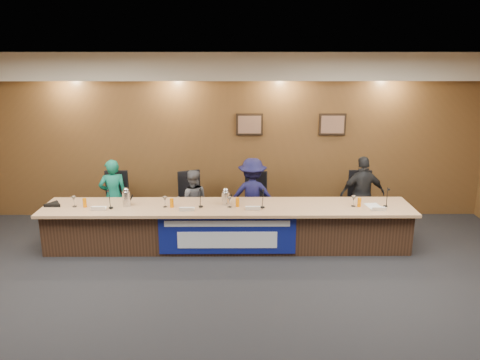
% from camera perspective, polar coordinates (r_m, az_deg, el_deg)
% --- Properties ---
extents(floor, '(10.00, 10.00, 0.00)m').
position_cam_1_polar(floor, '(5.95, -1.94, -17.46)').
color(floor, black).
rests_on(floor, ground).
extents(ceiling, '(10.00, 8.00, 0.04)m').
position_cam_1_polar(ceiling, '(4.98, -2.29, 15.05)').
color(ceiling, silver).
rests_on(ceiling, wall_back).
extents(wall_back, '(10.00, 0.04, 3.20)m').
position_cam_1_polar(wall_back, '(9.13, -1.37, 5.26)').
color(wall_back, brown).
rests_on(wall_back, floor).
extents(soffit, '(10.00, 0.50, 0.50)m').
position_cam_1_polar(soffit, '(8.74, -1.45, 13.70)').
color(soffit, beige).
rests_on(soffit, wall_back).
extents(dais_body, '(6.00, 0.80, 0.70)m').
position_cam_1_polar(dais_body, '(7.93, -1.50, -5.78)').
color(dais_body, '#3A2417').
rests_on(dais_body, floor).
extents(dais_top, '(6.10, 0.95, 0.05)m').
position_cam_1_polar(dais_top, '(7.76, -1.53, -3.34)').
color(dais_top, tan).
rests_on(dais_top, dais_body).
extents(banner, '(2.20, 0.02, 0.65)m').
position_cam_1_polar(banner, '(7.54, -1.56, -6.73)').
color(banner, navy).
rests_on(banner, dais_body).
extents(banner_text_upper, '(2.00, 0.01, 0.10)m').
position_cam_1_polar(banner_text_upper, '(7.45, -1.58, -5.34)').
color(banner_text_upper, silver).
rests_on(banner_text_upper, banner).
extents(banner_text_lower, '(1.60, 0.01, 0.28)m').
position_cam_1_polar(banner_text_lower, '(7.56, -1.56, -7.32)').
color(banner_text_lower, silver).
rests_on(banner_text_lower, banner).
extents(wall_photo_left, '(0.52, 0.04, 0.42)m').
position_cam_1_polar(wall_photo_left, '(9.06, 1.17, 6.78)').
color(wall_photo_left, black).
rests_on(wall_photo_left, wall_back).
extents(wall_photo_right, '(0.52, 0.04, 0.42)m').
position_cam_1_polar(wall_photo_right, '(9.24, 11.20, 6.67)').
color(wall_photo_right, black).
rests_on(wall_photo_right, wall_back).
extents(panelist_a, '(0.57, 0.46, 1.36)m').
position_cam_1_polar(panelist_a, '(8.78, -15.17, -1.90)').
color(panelist_a, '#0E624D').
rests_on(panelist_a, floor).
extents(panelist_b, '(0.59, 0.47, 1.17)m').
position_cam_1_polar(panelist_b, '(8.56, -5.80, -2.57)').
color(panelist_b, '#525257').
rests_on(panelist_b, floor).
extents(panelist_c, '(0.91, 0.55, 1.38)m').
position_cam_1_polar(panelist_c, '(8.49, 1.51, -1.89)').
color(panelist_c, '#12123B').
rests_on(panelist_c, floor).
extents(panelist_d, '(0.85, 0.42, 1.41)m').
position_cam_1_polar(panelist_d, '(8.78, 14.69, -1.71)').
color(panelist_d, black).
rests_on(panelist_d, floor).
extents(office_chair_a, '(0.50, 0.50, 0.08)m').
position_cam_1_polar(office_chair_a, '(8.93, -14.92, -2.94)').
color(office_chair_a, black).
rests_on(office_chair_a, floor).
extents(office_chair_b, '(0.63, 0.63, 0.08)m').
position_cam_1_polar(office_chair_b, '(8.69, -5.72, -3.01)').
color(office_chair_b, black).
rests_on(office_chair_b, floor).
extents(office_chair_c, '(0.62, 0.62, 0.08)m').
position_cam_1_polar(office_chair_c, '(8.65, 1.48, -3.01)').
color(office_chair_c, black).
rests_on(office_chair_c, floor).
extents(office_chair_d, '(0.53, 0.53, 0.08)m').
position_cam_1_polar(office_chair_d, '(8.94, 14.43, -2.89)').
color(office_chair_d, black).
rests_on(office_chair_d, floor).
extents(nameplate_a, '(0.24, 0.08, 0.10)m').
position_cam_1_polar(nameplate_a, '(7.84, -16.95, -3.30)').
color(nameplate_a, white).
rests_on(nameplate_a, dais_top).
extents(microphone_a, '(0.07, 0.07, 0.02)m').
position_cam_1_polar(microphone_a, '(7.91, -15.45, -3.28)').
color(microphone_a, black).
rests_on(microphone_a, dais_top).
extents(juice_glass_a, '(0.06, 0.06, 0.15)m').
position_cam_1_polar(juice_glass_a, '(8.07, -18.41, -2.66)').
color(juice_glass_a, orange).
rests_on(juice_glass_a, dais_top).
extents(water_glass_a, '(0.08, 0.08, 0.18)m').
position_cam_1_polar(water_glass_a, '(8.14, -19.58, -2.49)').
color(water_glass_a, silver).
rests_on(water_glass_a, dais_top).
extents(nameplate_b, '(0.24, 0.08, 0.10)m').
position_cam_1_polar(nameplate_b, '(7.51, -6.54, -3.53)').
color(nameplate_b, white).
rests_on(nameplate_b, dais_top).
extents(microphone_b, '(0.07, 0.07, 0.02)m').
position_cam_1_polar(microphone_b, '(7.71, -4.80, -3.24)').
color(microphone_b, black).
rests_on(microphone_b, dais_top).
extents(juice_glass_b, '(0.06, 0.06, 0.15)m').
position_cam_1_polar(juice_glass_b, '(7.73, -8.32, -2.78)').
color(juice_glass_b, orange).
rests_on(juice_glass_b, dais_top).
extents(water_glass_b, '(0.08, 0.08, 0.18)m').
position_cam_1_polar(water_glass_b, '(7.75, -9.13, -2.65)').
color(water_glass_b, silver).
rests_on(water_glass_b, dais_top).
extents(nameplate_c, '(0.24, 0.08, 0.10)m').
position_cam_1_polar(nameplate_c, '(7.51, 1.59, -3.42)').
color(nameplate_c, white).
rests_on(nameplate_c, dais_top).
extents(microphone_c, '(0.07, 0.07, 0.02)m').
position_cam_1_polar(microphone_c, '(7.66, 2.77, -3.34)').
color(microphone_c, black).
rests_on(microphone_c, dais_top).
extents(juice_glass_c, '(0.06, 0.06, 0.15)m').
position_cam_1_polar(juice_glass_c, '(7.69, -0.30, -2.72)').
color(juice_glass_c, orange).
rests_on(juice_glass_c, dais_top).
extents(water_glass_c, '(0.08, 0.08, 0.18)m').
position_cam_1_polar(water_glass_c, '(7.65, -1.28, -2.70)').
color(water_glass_c, silver).
rests_on(water_glass_c, dais_top).
extents(nameplate_d, '(0.24, 0.08, 0.10)m').
position_cam_1_polar(nameplate_d, '(7.80, 16.61, -3.37)').
color(nameplate_d, white).
rests_on(nameplate_d, dais_top).
extents(microphone_d, '(0.07, 0.07, 0.02)m').
position_cam_1_polar(microphone_d, '(8.05, 17.30, -3.08)').
color(microphone_d, black).
rests_on(microphone_d, dais_top).
extents(juice_glass_d, '(0.06, 0.06, 0.15)m').
position_cam_1_polar(juice_glass_d, '(7.93, 14.34, -2.65)').
color(juice_glass_d, orange).
rests_on(juice_glass_d, dais_top).
extents(water_glass_d, '(0.08, 0.08, 0.18)m').
position_cam_1_polar(water_glass_d, '(7.91, 13.67, -2.53)').
color(water_glass_d, silver).
rests_on(water_glass_d, dais_top).
extents(carafe_left, '(0.13, 0.13, 0.25)m').
position_cam_1_polar(carafe_left, '(7.92, -13.66, -2.25)').
color(carafe_left, silver).
rests_on(carafe_left, dais_top).
extents(carafe_mid, '(0.13, 0.13, 0.22)m').
position_cam_1_polar(carafe_mid, '(7.79, -1.76, -2.22)').
color(carafe_mid, silver).
rests_on(carafe_mid, dais_top).
extents(speakerphone, '(0.32, 0.32, 0.05)m').
position_cam_1_polar(speakerphone, '(8.33, -21.76, -2.78)').
color(speakerphone, black).
rests_on(speakerphone, dais_top).
extents(paper_stack, '(0.26, 0.33, 0.01)m').
position_cam_1_polar(paper_stack, '(8.04, 15.97, -3.07)').
color(paper_stack, white).
rests_on(paper_stack, dais_top).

